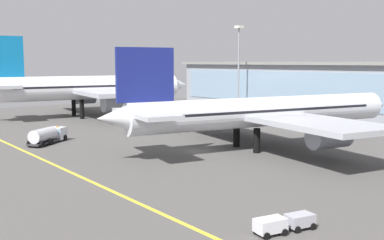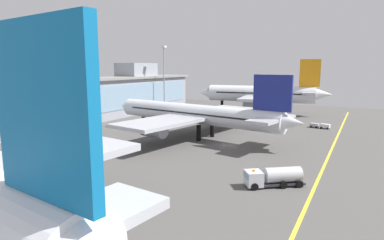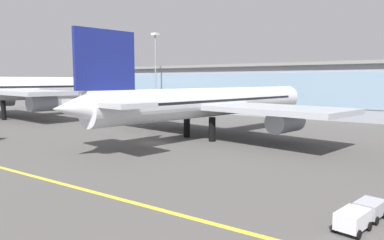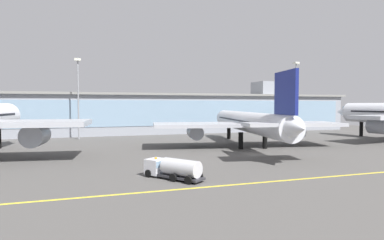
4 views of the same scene
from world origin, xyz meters
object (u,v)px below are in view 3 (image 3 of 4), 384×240
Objects in this scene: baggage_tug_near at (361,214)px; apron_light_mast_west at (155,61)px; airliner_near_right at (213,103)px; airliner_near_left at (11,89)px.

apron_light_mast_west is (-68.28, 58.58, 14.85)m from baggage_tug_near.
airliner_near_left is at bearing 102.68° from airliner_near_right.
airliner_near_left is 10.06× the size of baggage_tug_near.
airliner_near_left is 59.73m from airliner_near_right.
airliner_near_right is 39.61m from baggage_tug_near.
baggage_tug_near is 91.18m from apron_light_mast_west.
airliner_near_right is at bearing -79.78° from airliner_near_left.
baggage_tug_near is (88.13, -24.29, -6.68)m from airliner_near_left.
apron_light_mast_west reaches higher than baggage_tug_near.
apron_light_mast_west is at bearing 61.64° from airliner_near_right.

